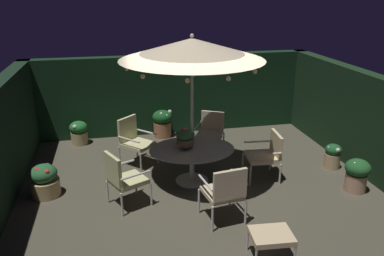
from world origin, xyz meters
name	(u,v)px	position (x,y,z in m)	size (l,w,h in m)	color
ground_plane	(198,186)	(0.00, 0.00, -0.01)	(7.22, 6.44, 0.02)	#484436
hedge_backdrop_rear	(172,94)	(0.00, 3.07, 1.00)	(7.22, 0.30, 2.01)	black
hedge_backdrop_right	(367,124)	(3.46, 0.00, 1.00)	(0.30, 6.44, 2.01)	black
patio_dining_table	(192,155)	(-0.08, 0.19, 0.57)	(1.63, 1.33, 0.70)	silver
patio_umbrella	(192,49)	(-0.08, 0.19, 2.57)	(2.57, 2.57, 2.84)	beige
centerpiece_planter	(185,137)	(-0.21, 0.22, 0.94)	(0.36, 0.36, 0.43)	#8B6F53
patio_chair_north	(122,177)	(-1.42, -0.44, 0.57)	(0.78, 0.76, 1.00)	silver
patio_chair_northeast	(225,190)	(0.14, -1.27, 0.59)	(0.69, 0.68, 1.01)	silver
patio_chair_east	(267,152)	(1.39, 0.06, 0.54)	(0.68, 0.70, 0.94)	beige
patio_chair_southeast	(211,130)	(0.62, 1.48, 0.56)	(0.77, 0.77, 0.94)	beige
patio_chair_south	(134,139)	(-1.11, 1.26, 0.57)	(0.84, 0.84, 1.01)	silver
ottoman_footrest	(271,236)	(0.52, -2.25, 0.37)	(0.60, 0.50, 0.42)	silver
potted_plant_left_near	(211,127)	(0.86, 2.37, 0.27)	(0.49, 0.49, 0.56)	beige
potted_plant_back_center	(79,132)	(-2.36, 2.64, 0.30)	(0.43, 0.43, 0.57)	tan
potted_plant_right_near	(45,181)	(-2.80, 0.23, 0.30)	(0.52, 0.52, 0.61)	tan
potted_plant_back_right	(333,155)	(2.93, 0.19, 0.28)	(0.33, 0.35, 0.53)	tan
potted_plant_left_far	(162,123)	(-0.32, 2.72, 0.37)	(0.49, 0.49, 0.69)	#A76A46
potted_plant_front_corner	(357,174)	(2.83, -0.78, 0.34)	(0.46, 0.46, 0.63)	tan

